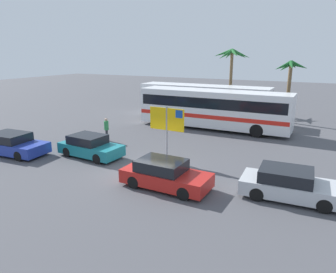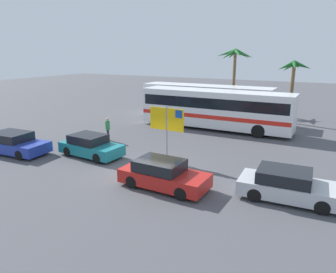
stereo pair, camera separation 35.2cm
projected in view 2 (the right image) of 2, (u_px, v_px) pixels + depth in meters
name	position (u px, v px, depth m)	size (l,w,h in m)	color
ground	(144.00, 171.00, 16.91)	(120.00, 120.00, 0.00)	#4C4C51
bus_front_coach	(215.00, 108.00, 25.82)	(12.39, 2.60, 3.17)	white
bus_rear_coach	(206.00, 100.00, 29.80)	(12.39, 2.60, 3.17)	white
ferry_sign	(167.00, 121.00, 18.12)	(2.20, 0.13, 3.20)	gray
car_silver	(288.00, 185.00, 13.53)	(4.29, 2.07, 1.32)	#B7BABF
car_teal	(91.00, 146.00, 19.24)	(4.05, 1.99, 1.32)	#19757F
car_red	(163.00, 175.00, 14.74)	(4.22, 1.87, 1.32)	red
car_blue	(14.00, 143.00, 19.81)	(4.51, 2.15, 1.32)	#23389E
pedestrian_crossing_lot	(108.00, 127.00, 22.60)	(0.32, 0.32, 1.65)	#2D2D33
palm_tree_seaside	(293.00, 74.00, 27.43)	(2.88, 2.98, 5.49)	brown
palm_tree_inland	(235.00, 60.00, 33.09)	(3.92, 3.40, 6.55)	brown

